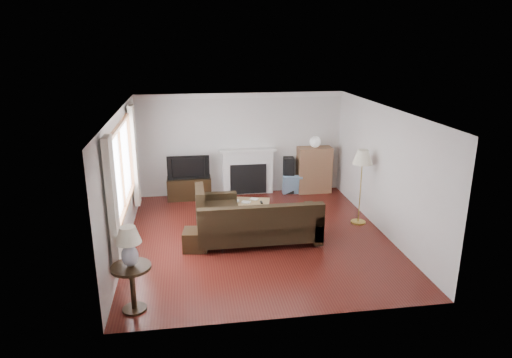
{
  "coord_description": "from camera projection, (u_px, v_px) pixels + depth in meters",
  "views": [
    {
      "loc": [
        -1.28,
        -8.13,
        3.74
      ],
      "look_at": [
        0.0,
        0.3,
        1.1
      ],
      "focal_mm": 32.0,
      "sensor_mm": 36.0,
      "label": 1
    }
  ],
  "objects": [
    {
      "name": "television",
      "position": [
        188.0,
        166.0,
        10.89
      ],
      "size": [
        0.99,
        0.13,
        0.57
      ],
      "primitive_type": "imported",
      "color": "black",
      "rests_on": "tv_stand"
    },
    {
      "name": "table_lamp",
      "position": [
        129.0,
        247.0,
        6.27
      ],
      "size": [
        0.36,
        0.36,
        0.58
      ],
      "primitive_type": "cube",
      "color": "silver",
      "rests_on": "side_table"
    },
    {
      "name": "bookshelf",
      "position": [
        314.0,
        170.0,
        11.44
      ],
      "size": [
        0.84,
        0.4,
        1.16
      ],
      "primitive_type": "cube",
      "color": "#895E40",
      "rests_on": "ground"
    },
    {
      "name": "room",
      "position": [
        258.0,
        176.0,
        8.6
      ],
      "size": [
        5.1,
        5.6,
        2.54
      ],
      "color": "#4E1611",
      "rests_on": "ground"
    },
    {
      "name": "floor_lamp",
      "position": [
        361.0,
        187.0,
        9.43
      ],
      "size": [
        0.53,
        0.53,
        1.58
      ],
      "primitive_type": "cube",
      "rotation": [
        0.0,
        0.0,
        0.38
      ],
      "color": "gold",
      "rests_on": "ground"
    },
    {
      "name": "footstool",
      "position": [
        196.0,
        240.0,
        8.4
      ],
      "size": [
        0.49,
        0.49,
        0.37
      ],
      "primitive_type": "cube",
      "rotation": [
        0.0,
        0.0,
        -0.12
      ],
      "color": "black",
      "rests_on": "ground"
    },
    {
      "name": "fireplace",
      "position": [
        248.0,
        171.0,
        11.32
      ],
      "size": [
        1.4,
        0.26,
        1.15
      ],
      "primitive_type": "cube",
      "color": "white",
      "rests_on": "room"
    },
    {
      "name": "coffee_table",
      "position": [
        246.0,
        210.0,
        9.83
      ],
      "size": [
        1.11,
        0.76,
        0.4
      ],
      "primitive_type": "cube",
      "rotation": [
        0.0,
        0.0,
        -0.23
      ],
      "color": "olive",
      "rests_on": "ground"
    },
    {
      "name": "curtain_near",
      "position": [
        113.0,
        207.0,
        6.59
      ],
      "size": [
        0.1,
        0.35,
        2.1
      ],
      "primitive_type": "cube",
      "color": "silver",
      "rests_on": "room"
    },
    {
      "name": "globe_lamp",
      "position": [
        315.0,
        142.0,
        11.23
      ],
      "size": [
        0.27,
        0.27,
        0.27
      ],
      "primitive_type": "sphere",
      "color": "white",
      "rests_on": "bookshelf"
    },
    {
      "name": "sectional_sofa",
      "position": [
        259.0,
        223.0,
        8.61
      ],
      "size": [
        2.5,
        1.83,
        0.81
      ],
      "primitive_type": "cube",
      "color": "black",
      "rests_on": "ground"
    },
    {
      "name": "speaker_right",
      "position": [
        289.0,
        175.0,
        11.41
      ],
      "size": [
        0.28,
        0.33,
        0.91
      ],
      "primitive_type": "cube",
      "rotation": [
        0.0,
        0.0,
        -0.1
      ],
      "color": "black",
      "rests_on": "ground"
    },
    {
      "name": "side_table",
      "position": [
        133.0,
        288.0,
        6.46
      ],
      "size": [
        0.56,
        0.56,
        0.7
      ],
      "primitive_type": "cube",
      "color": "black",
      "rests_on": "ground"
    },
    {
      "name": "speaker_left",
      "position": [
        195.0,
        181.0,
        11.09
      ],
      "size": [
        0.26,
        0.3,
        0.81
      ],
      "primitive_type": "cube",
      "rotation": [
        0.0,
        0.0,
        0.14
      ],
      "color": "black",
      "rests_on": "ground"
    },
    {
      "name": "tv_stand",
      "position": [
        189.0,
        188.0,
        11.05
      ],
      "size": [
        1.05,
        0.47,
        0.52
      ],
      "primitive_type": "cube",
      "color": "black",
      "rests_on": "ground"
    },
    {
      "name": "window",
      "position": [
        122.0,
        169.0,
        7.97
      ],
      "size": [
        0.12,
        2.74,
        1.54
      ],
      "primitive_type": "cube",
      "color": "brown",
      "rests_on": "room"
    },
    {
      "name": "curtain_far",
      "position": [
        134.0,
        156.0,
        9.46
      ],
      "size": [
        0.1,
        0.35,
        2.1
      ],
      "primitive_type": "cube",
      "color": "silver",
      "rests_on": "room"
    }
  ]
}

